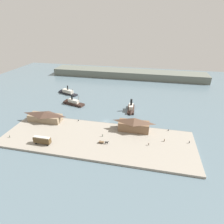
# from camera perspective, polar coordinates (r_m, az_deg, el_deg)

# --- Properties ---
(ground_plane) EXTENTS (320.00, 320.00, 0.00)m
(ground_plane) POSITION_cam_1_polar(r_m,az_deg,el_deg) (124.97, -1.98, -2.94)
(ground_plane) COLOR slate
(quay_promenade) EXTENTS (110.00, 36.00, 1.20)m
(quay_promenade) POSITION_cam_1_polar(r_m,az_deg,el_deg) (106.83, -4.85, -8.42)
(quay_promenade) COLOR gray
(quay_promenade) RESTS_ON ground
(seawall_edge) EXTENTS (110.00, 0.80, 1.00)m
(seawall_edge) POSITION_cam_1_polar(r_m,az_deg,el_deg) (121.71, -2.39, -3.56)
(seawall_edge) COLOR slate
(seawall_edge) RESTS_ON ground
(ferry_shed_east_terminal) EXTENTS (22.32, 8.18, 6.69)m
(ferry_shed_east_terminal) POSITION_cam_1_polar(r_m,az_deg,el_deg) (129.74, -20.24, -1.23)
(ferry_shed_east_terminal) COLOR #847056
(ferry_shed_east_terminal) RESTS_ON quay_promenade
(ferry_shed_west_terminal) EXTENTS (18.78, 7.52, 8.56)m
(ferry_shed_west_terminal) POSITION_cam_1_polar(r_m,az_deg,el_deg) (111.63, 6.84, -3.80)
(ferry_shed_west_terminal) COLOR brown
(ferry_shed_west_terminal) RESTS_ON quay_promenade
(street_tram) EXTENTS (9.58, 2.67, 4.53)m
(street_tram) POSITION_cam_1_polar(r_m,az_deg,el_deg) (107.30, -21.03, -8.12)
(street_tram) COLOR #4C381E
(street_tram) RESTS_ON quay_promenade
(horse_cart) EXTENTS (5.70, 1.31, 1.87)m
(horse_cart) POSITION_cam_1_polar(r_m,az_deg,el_deg) (101.64, -2.69, -9.36)
(horse_cart) COLOR brown
(horse_cart) RESTS_ON quay_promenade
(pedestrian_walking_west) EXTENTS (0.42, 0.42, 1.70)m
(pedestrian_walking_west) POSITION_cam_1_polar(r_m,az_deg,el_deg) (107.19, -2.98, -7.32)
(pedestrian_walking_west) COLOR #3D4C42
(pedestrian_walking_west) RESTS_ON quay_promenade
(pedestrian_near_east_shed) EXTENTS (0.40, 0.40, 1.62)m
(pedestrian_near_east_shed) POSITION_cam_1_polar(r_m,az_deg,el_deg) (102.32, 11.39, -9.81)
(pedestrian_near_east_shed) COLOR #4C3D33
(pedestrian_near_east_shed) RESTS_ON quay_promenade
(pedestrian_by_tram) EXTENTS (0.38, 0.38, 1.53)m
(pedestrian_by_tram) POSITION_cam_1_polar(r_m,az_deg,el_deg) (121.86, -29.37, -6.64)
(pedestrian_by_tram) COLOR #3D4C42
(pedestrian_by_tram) RESTS_ON quay_promenade
(pedestrian_at_waters_edge) EXTENTS (0.44, 0.44, 1.78)m
(pedestrian_at_waters_edge) POSITION_cam_1_polar(r_m,az_deg,el_deg) (107.22, 16.06, -8.46)
(pedestrian_at_waters_edge) COLOR #6B5B4C
(pedestrian_at_waters_edge) RESTS_ON quay_promenade
(pedestrian_walking_east) EXTENTS (0.40, 0.40, 1.60)m
(pedestrian_walking_east) POSITION_cam_1_polar(r_m,az_deg,el_deg) (110.54, 23.05, -8.62)
(pedestrian_walking_east) COLOR #232328
(pedestrian_walking_east) RESTS_ON quay_promenade
(mooring_post_west) EXTENTS (0.44, 0.44, 0.90)m
(mooring_post_west) POSITION_cam_1_polar(r_m,az_deg,el_deg) (124.78, -10.46, -2.60)
(mooring_post_west) COLOR black
(mooring_post_west) RESTS_ON quay_promenade
(mooring_post_center_east) EXTENTS (0.44, 0.44, 0.90)m
(mooring_post_center_east) POSITION_cam_1_polar(r_m,az_deg,el_deg) (117.67, 17.25, -5.42)
(mooring_post_center_east) COLOR black
(mooring_post_center_east) RESTS_ON quay_promenade
(ferry_approaching_east) EXTENTS (20.59, 10.49, 10.24)m
(ferry_approaching_east) POSITION_cam_1_polar(r_m,az_deg,el_deg) (153.47, -12.49, 2.97)
(ferry_approaching_east) COLOR black
(ferry_approaching_east) RESTS_ON ground
(ferry_approaching_west) EXTENTS (6.14, 16.84, 10.80)m
(ferry_approaching_west) POSITION_cam_1_polar(r_m,az_deg,el_deg) (138.28, 5.93, 0.85)
(ferry_approaching_west) COLOR black
(ferry_approaching_west) RESTS_ON ground
(ferry_moored_west) EXTENTS (22.67, 12.46, 9.63)m
(ferry_moored_west) POSITION_cam_1_polar(r_m,az_deg,el_deg) (177.29, -14.10, 6.09)
(ferry_moored_west) COLOR black
(ferry_moored_west) RESTS_ON ground
(far_headland) EXTENTS (180.00, 24.00, 8.00)m
(far_headland) POSITION_cam_1_polar(r_m,az_deg,el_deg) (224.29, 4.93, 11.83)
(far_headland) COLOR #60665B
(far_headland) RESTS_ON ground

